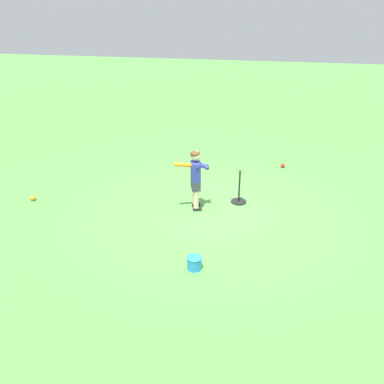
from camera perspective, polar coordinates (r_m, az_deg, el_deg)
The scene contains 6 objects.
ground_plane at distance 7.51m, azimuth 2.71°, elevation -2.47°, with size 40.00×40.00×0.00m, color #519942.
child_batter at distance 7.31m, azimuth 0.47°, elevation 2.38°, with size 0.59×0.36×1.08m.
play_ball_far_left at distance 9.60m, azimuth 12.13°, elevation 3.51°, with size 0.10×0.10×0.10m, color red.
play_ball_midfield at distance 8.38m, azimuth -20.65°, elevation -0.77°, with size 0.10×0.10×0.10m, color orange.
batting_tee at distance 7.80m, azimuth 6.32°, elevation -0.70°, with size 0.28×0.28×0.62m.
toy_bucket at distance 5.92m, azimuth 0.32°, elevation -9.50°, with size 0.22×0.22×0.19m.
Camera 1 is at (-1.05, 6.61, 3.42)m, focal length 39.60 mm.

